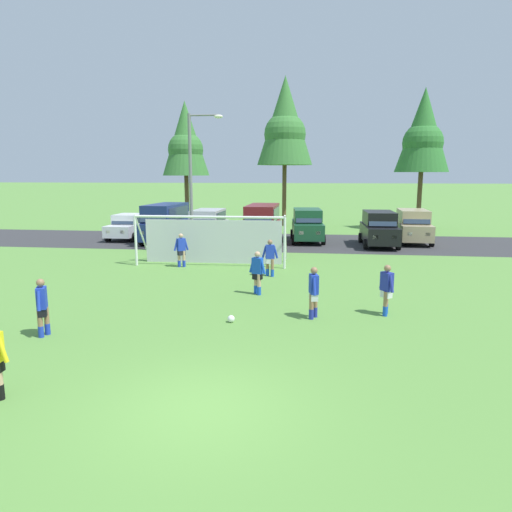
{
  "coord_description": "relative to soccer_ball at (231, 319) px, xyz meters",
  "views": [
    {
      "loc": [
        2.12,
        -8.08,
        4.49
      ],
      "look_at": [
        0.21,
        7.1,
        1.75
      ],
      "focal_mm": 32.49,
      "sensor_mm": 36.0,
      "label": 1
    }
  ],
  "objects": [
    {
      "name": "parking_lot_strip",
      "position": [
        0.33,
        17.08,
        -0.11
      ],
      "size": [
        52.0,
        8.4,
        0.01
      ],
      "primitive_type": "cube",
      "color": "#333335",
      "rests_on": "ground"
    },
    {
      "name": "player_striker_near",
      "position": [
        2.49,
        0.74,
        0.71
      ],
      "size": [
        0.32,
        0.75,
        1.64
      ],
      "color": "#936B4C",
      "rests_on": "ground"
    },
    {
      "name": "parked_car_slot_far_right",
      "position": [
        8.87,
        17.78,
        1.0
      ],
      "size": [
        2.29,
        4.68,
        2.16
      ],
      "color": "tan",
      "rests_on": "ground"
    },
    {
      "name": "parked_car_slot_far_left",
      "position": [
        -10.3,
        17.16,
        0.77
      ],
      "size": [
        2.09,
        4.23,
        1.72
      ],
      "color": "silver",
      "rests_on": "ground"
    },
    {
      "name": "tree_mid_left",
      "position": [
        -0.15,
        26.9,
        8.5
      ],
      "size": [
        4.69,
        4.69,
        12.51
      ],
      "color": "brown",
      "rests_on": "ground"
    },
    {
      "name": "tree_center_back",
      "position": [
        10.75,
        25.1,
        7.48
      ],
      "size": [
        4.14,
        4.14,
        11.04
      ],
      "color": "brown",
      "rests_on": "ground"
    },
    {
      "name": "player_trailing_back",
      "position": [
        -4.98,
        -1.84,
        0.71
      ],
      "size": [
        0.37,
        0.74,
        1.64
      ],
      "color": "#936B4C",
      "rests_on": "ground"
    },
    {
      "name": "soccer_ball",
      "position": [
        0.0,
        0.0,
        0.0
      ],
      "size": [
        0.22,
        0.22,
        0.22
      ],
      "color": "white",
      "rests_on": "ground"
    },
    {
      "name": "tree_left_edge",
      "position": [
        -8.3,
        25.08,
        7.03
      ],
      "size": [
        3.89,
        3.89,
        10.38
      ],
      "color": "brown",
      "rests_on": "ground"
    },
    {
      "name": "ground_plane",
      "position": [
        0.33,
        9.7,
        -0.11
      ],
      "size": [
        400.0,
        400.0,
        0.0
      ],
      "primitive_type": "plane",
      "color": "#598C3D"
    },
    {
      "name": "parked_car_slot_center_right",
      "position": [
        2.01,
        17.56,
        1.0
      ],
      "size": [
        2.41,
        4.74,
        2.16
      ],
      "color": "#194C2D",
      "rests_on": "ground"
    },
    {
      "name": "player_midfield_center",
      "position": [
        0.39,
        3.41,
        0.71
      ],
      "size": [
        0.69,
        0.4,
        1.64
      ],
      "color": "tan",
      "rests_on": "ground"
    },
    {
      "name": "soccer_goal",
      "position": [
        -2.59,
        9.07,
        1.18
      ],
      "size": [
        7.45,
        2.07,
        2.57
      ],
      "color": "white",
      "rests_on": "ground"
    },
    {
      "name": "street_lamp",
      "position": [
        -4.15,
        11.71,
        3.86
      ],
      "size": [
        2.0,
        0.32,
        7.66
      ],
      "color": "slate",
      "rests_on": "ground"
    },
    {
      "name": "parked_car_slot_center_left",
      "position": [
        -4.46,
        16.17,
        1.0
      ],
      "size": [
        2.24,
        4.65,
        2.16
      ],
      "color": "#B2B2BC",
      "rests_on": "ground"
    },
    {
      "name": "player_winger_left",
      "position": [
        4.79,
        1.38,
        0.71
      ],
      "size": [
        0.41,
        0.7,
        1.64
      ],
      "color": "#936B4C",
      "rests_on": "ground"
    },
    {
      "name": "parked_car_slot_left",
      "position": [
        -7.26,
        15.96,
        1.23
      ],
      "size": [
        2.43,
        4.92,
        2.52
      ],
      "color": "navy",
      "rests_on": "ground"
    },
    {
      "name": "parked_car_slot_center",
      "position": [
        -0.84,
        15.96,
        1.23
      ],
      "size": [
        2.26,
        4.83,
        2.52
      ],
      "color": "maroon",
      "rests_on": "ground"
    },
    {
      "name": "player_defender_far",
      "position": [
        -3.91,
        8.12,
        0.71
      ],
      "size": [
        0.67,
        0.47,
        1.64
      ],
      "color": "tan",
      "rests_on": "ground"
    },
    {
      "name": "parked_car_slot_right",
      "position": [
        6.5,
        16.1,
        1.0
      ],
      "size": [
        2.18,
        4.62,
        2.16
      ],
      "color": "black",
      "rests_on": "ground"
    },
    {
      "name": "player_winger_right",
      "position": [
        0.56,
        6.58,
        0.71
      ],
      "size": [
        0.75,
        0.31,
        1.64
      ],
      "color": "#936B4C",
      "rests_on": "ground"
    }
  ]
}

